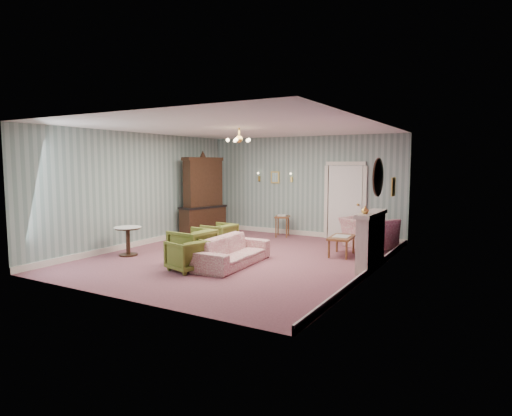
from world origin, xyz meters
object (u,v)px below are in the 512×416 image
Objects in this scene: dresser at (203,195)px; coffee_table at (341,246)px; olive_chair_a at (187,254)px; side_table_black at (372,241)px; sofa_chintz at (232,246)px; olive_chair_b at (192,244)px; pedestal_table at (128,241)px; fireplace at (371,241)px; wingback_chair at (369,228)px; olive_chair_c at (219,235)px.

dresser is 2.74× the size of coffee_table.
side_table_black is at bearing 155.88° from olive_chair_a.
olive_chair_b is at bearing 106.19° from sofa_chintz.
coffee_table is at bearing 29.81° from pedestal_table.
fireplace is 1.46m from side_table_black.
olive_chair_a is at bearing -12.14° from pedestal_table.
wingback_chair is 1.28m from coffee_table.
coffee_table is (1.67, 2.03, -0.17)m from sofa_chintz.
sofa_chintz is 2.29× the size of coffee_table.
dresser reaches higher than fireplace.
olive_chair_a is 0.66m from olive_chair_b.
coffee_table is (2.50, 2.32, -0.18)m from olive_chair_b.
olive_chair_a is at bearing 88.31° from wingback_chair.
pedestal_table is (-2.09, 0.45, -0.00)m from olive_chair_a.
fireplace reaches higher than sofa_chintz.
pedestal_table is at bearing -86.90° from olive_chair_a.
fireplace is at bearing -76.12° from side_table_black.
dresser is 3.67× the size of side_table_black.
olive_chair_c is 2.16m from pedestal_table.
olive_chair_c is 0.80× the size of coffee_table.
olive_chair_b is at bearing 4.01° from pedestal_table.
sofa_chintz is at bearing -156.98° from fireplace.
fireplace is at bearing 90.67° from olive_chair_c.
olive_chair_b is at bearing 15.59° from olive_chair_c.
fireplace is at bearing -70.05° from sofa_chintz.
olive_chair_a is 3.68m from fireplace.
olive_chair_b reaches higher than pedestal_table.
pedestal_table reaches higher than side_table_black.
olive_chair_b is 1.14× the size of olive_chair_c.
wingback_chair is 0.83× the size of fireplace.
dresser reaches higher than side_table_black.
olive_chair_b is at bearing -45.25° from dresser.
pedestal_table is at bearing 95.96° from sofa_chintz.
coffee_table is at bearing -140.87° from side_table_black.
olive_chair_b reaches higher than olive_chair_a.
coffee_table is at bearing -42.48° from sofa_chintz.
wingback_chair is at bearing 106.52° from fireplace.
olive_chair_b is 0.33× the size of dresser.
pedestal_table is (-1.42, -1.63, -0.02)m from olive_chair_c.
olive_chair_c is at bearing -159.45° from side_table_black.
dresser reaches higher than sofa_chintz.
dresser is 3.14m from pedestal_table.
fireplace is 1.36m from coffee_table.
olive_chair_c is 1.08× the size of side_table_black.
olive_chair_a is 4.19m from dresser.
fireplace is at bearing -45.32° from coffee_table.
olive_chair_a reaches higher than side_table_black.
sofa_chintz is 3.80m from wingback_chair.
olive_chair_a is at bearing -147.69° from fireplace.
wingback_chair is 5.85m from pedestal_table.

